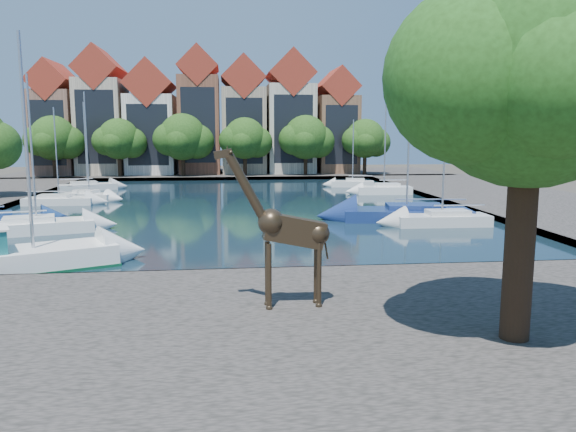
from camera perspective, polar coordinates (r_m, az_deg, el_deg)
name	(u,v)px	position (r m, az deg, el deg)	size (l,w,h in m)	color
ground	(239,279)	(24.07, -5.04, -6.44)	(160.00, 160.00, 0.00)	#38332B
water_basin	(232,205)	(47.65, -5.69, 1.10)	(38.00, 50.00, 0.08)	black
near_quay	(244,332)	(17.32, -4.53, -11.65)	(50.00, 14.00, 0.50)	#4C4642
far_quay	(230,174)	(79.47, -5.95, 4.26)	(60.00, 16.00, 0.50)	#4C4642
right_quay	(513,199)	(53.99, 21.90, 1.63)	(14.00, 52.00, 0.50)	#4C4642
plane_tree	(535,76)	(16.42, 23.77, 12.90)	(8.32, 6.40, 10.62)	#332114
townhouse_west_end	(57,123)	(82.39, -22.43, 8.76)	(5.44, 9.18, 14.93)	#855B49
townhouse_west_mid	(102,116)	(80.97, -18.33, 9.61)	(5.94, 9.18, 16.79)	#BDAB92
townhouse_west_inner	(152,123)	(79.87, -13.68, 9.18)	(6.43, 9.18, 15.15)	white
townhouse_center	(200,115)	(79.34, -8.97, 10.06)	(5.44, 9.18, 16.93)	brown
townhouse_east_inner	(243,120)	(79.28, -4.56, 9.68)	(5.94, 9.18, 15.79)	tan
townhouse_east_mid	(290,118)	(79.75, 0.18, 9.96)	(6.43, 9.18, 16.65)	beige
townhouse_east_end	(335,125)	(80.72, 4.83, 9.21)	(5.44, 9.18, 14.43)	brown
far_tree_far_west	(54,140)	(76.80, -22.68, 7.18)	(7.28, 5.60, 7.68)	#332114
far_tree_west	(119,140)	(74.97, -16.75, 7.37)	(6.76, 5.20, 7.36)	#332114
far_tree_mid_west	(183,139)	(73.94, -10.59, 7.74)	(7.80, 6.00, 8.00)	#332114
far_tree_mid_east	(246,140)	(73.79, -4.33, 7.74)	(7.02, 5.40, 7.52)	#332114
far_tree_east	(307,139)	(74.49, 1.89, 7.85)	(7.54, 5.80, 7.84)	#332114
far_tree_far_east	(366,140)	(76.04, 7.92, 7.67)	(6.76, 5.20, 7.36)	#332114
giraffe_statue	(286,230)	(18.22, -0.21, -1.45)	(3.65, 0.70, 5.21)	#332719
sailboat_left_a	(37,224)	(37.44, -24.17, -0.75)	(6.96, 4.06, 9.50)	white
sailboat_left_c	(59,199)	(51.23, -22.24, 1.60)	(5.67, 2.04, 8.12)	silver
sailboat_left_d	(89,194)	(53.45, -19.53, 2.08)	(5.12, 3.54, 9.58)	silver
sailboat_left_e	(88,185)	(62.73, -19.69, 2.95)	(6.11, 4.14, 9.13)	silver
sailboat_right_a	(442,217)	(38.27, 15.36, -0.11)	(6.17, 2.26, 10.10)	silver
sailboat_right_b	(407,212)	(39.92, 11.95, 0.44)	(9.06, 4.24, 13.08)	navy
sailboat_right_c	(384,188)	(56.20, 9.72, 2.82)	(5.42, 2.15, 10.40)	white
sailboat_right_d	(352,182)	(62.99, 6.57, 3.42)	(4.90, 2.50, 7.40)	silver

